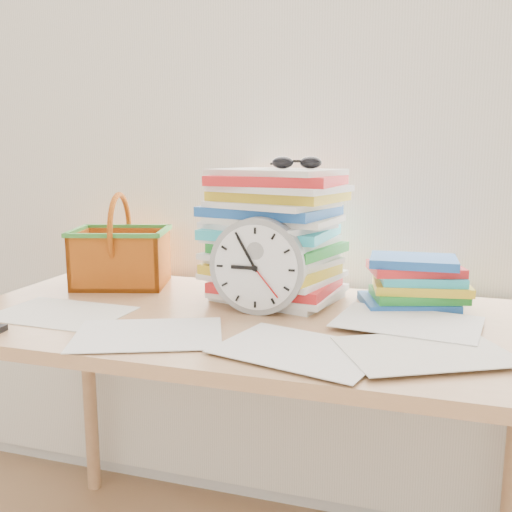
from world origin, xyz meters
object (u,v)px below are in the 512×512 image
(basket, at_px, (120,241))
(book_stack, at_px, (414,281))
(paper_stack, at_px, (275,235))
(desk, at_px, (247,346))
(clock, at_px, (258,266))

(basket, bearing_deg, book_stack, -15.11)
(paper_stack, bearing_deg, book_stack, 4.98)
(desk, height_order, book_stack, book_stack)
(book_stack, relative_size, basket, 0.96)
(clock, xyz_separation_m, basket, (-0.46, 0.16, 0.02))
(clock, bearing_deg, paper_stack, 89.50)
(clock, height_order, basket, basket)
(paper_stack, distance_m, clock, 0.15)
(basket, bearing_deg, desk, -39.55)
(paper_stack, distance_m, basket, 0.47)
(desk, height_order, paper_stack, paper_stack)
(desk, distance_m, basket, 0.53)
(paper_stack, bearing_deg, clock, -90.50)
(clock, relative_size, basket, 0.88)
(basket, bearing_deg, clock, -35.13)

